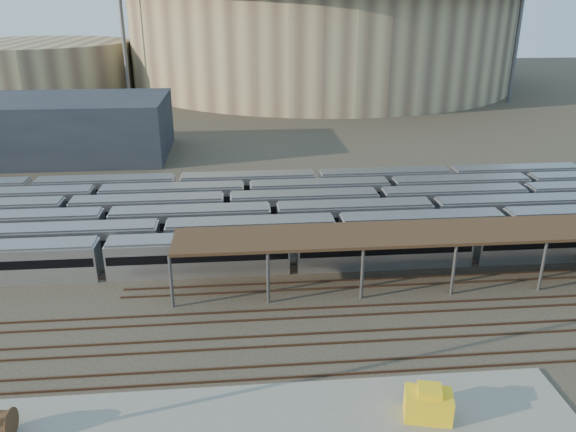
# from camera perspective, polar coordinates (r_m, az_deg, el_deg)

# --- Properties ---
(ground) EXTENTS (420.00, 420.00, 0.00)m
(ground) POSITION_cam_1_polar(r_m,az_deg,el_deg) (50.63, -2.57, -9.51)
(ground) COLOR #383026
(ground) RESTS_ON ground
(subway_trains) EXTENTS (124.16, 23.90, 3.60)m
(subway_trains) POSITION_cam_1_polar(r_m,az_deg,el_deg) (66.66, -0.64, 0.11)
(subway_trains) COLOR silver
(subway_trains) RESTS_ON ground
(inspection_shed) EXTENTS (60.30, 6.00, 5.30)m
(inspection_shed) POSITION_cam_1_polar(r_m,az_deg,el_deg) (57.03, 19.80, -1.55)
(inspection_shed) COLOR #55565A
(inspection_shed) RESTS_ON ground
(empty_tracks) EXTENTS (170.00, 9.62, 0.18)m
(empty_tracks) POSITION_cam_1_polar(r_m,az_deg,el_deg) (46.36, -2.26, -12.58)
(empty_tracks) COLOR #4C3323
(empty_tracks) RESTS_ON ground
(stadium) EXTENTS (124.00, 124.00, 32.50)m
(stadium) POSITION_cam_1_polar(r_m,az_deg,el_deg) (185.60, 3.24, 18.41)
(stadium) COLOR tan
(stadium) RESTS_ON ground
(secondary_arena) EXTENTS (56.00, 56.00, 14.00)m
(secondary_arena) POSITION_cam_1_polar(r_m,az_deg,el_deg) (183.94, -24.38, 13.64)
(secondary_arena) COLOR tan
(secondary_arena) RESTS_ON ground
(service_building) EXTENTS (42.00, 20.00, 10.00)m
(service_building) POSITION_cam_1_polar(r_m,az_deg,el_deg) (106.00, -23.65, 8.19)
(service_building) COLOR #1E232D
(service_building) RESTS_ON ground
(floodlight_0) EXTENTS (4.00, 1.00, 38.40)m
(floodlight_0) POSITION_cam_1_polar(r_m,az_deg,el_deg) (156.10, -16.53, 18.60)
(floodlight_0) COLOR #55565A
(floodlight_0) RESTS_ON ground
(floodlight_2) EXTENTS (4.00, 1.00, 38.40)m
(floodlight_2) POSITION_cam_1_polar(r_m,az_deg,el_deg) (160.44, 22.50, 17.96)
(floodlight_2) COLOR #55565A
(floodlight_2) RESTS_ON ground
(floodlight_3) EXTENTS (4.00, 1.00, 38.40)m
(floodlight_3) POSITION_cam_1_polar(r_m,az_deg,el_deg) (203.66, -8.01, 19.69)
(floodlight_3) COLOR #55565A
(floodlight_3) RESTS_ON ground
(cable_reel_east) EXTENTS (1.19, 2.01, 1.95)m
(cable_reel_east) POSITION_cam_1_polar(r_m,az_deg,el_deg) (41.30, -27.02, -18.28)
(cable_reel_east) COLOR #4E311F
(cable_reel_east) RESTS_ON apron
(yellow_equipment) EXTENTS (3.39, 2.55, 1.89)m
(yellow_equipment) POSITION_cam_1_polar(r_m,az_deg,el_deg) (39.66, 14.04, -18.14)
(yellow_equipment) COLOR yellow
(yellow_equipment) RESTS_ON apron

